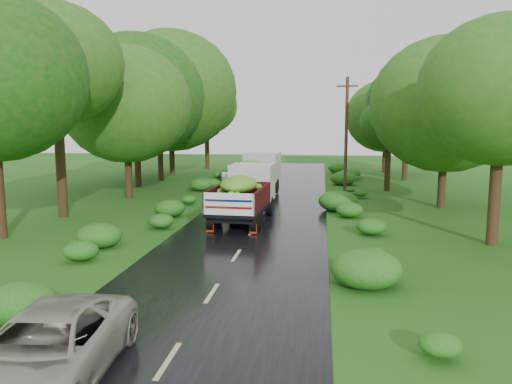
% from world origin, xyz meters
% --- Properties ---
extents(ground, '(120.00, 120.00, 0.00)m').
position_xyz_m(ground, '(0.00, 0.00, 0.00)').
color(ground, '#1A490F').
rests_on(ground, ground).
extents(road, '(6.50, 80.00, 0.02)m').
position_xyz_m(road, '(0.00, 5.00, 0.01)').
color(road, black).
rests_on(road, ground).
extents(road_lines, '(0.12, 69.60, 0.00)m').
position_xyz_m(road_lines, '(0.00, 6.00, 0.02)').
color(road_lines, '#BFB78C').
rests_on(road_lines, road).
extents(truck_near, '(2.49, 6.31, 2.61)m').
position_xyz_m(truck_near, '(-0.65, 10.26, 1.48)').
color(truck_near, black).
rests_on(truck_near, ground).
extents(truck_far, '(2.94, 6.63, 2.70)m').
position_xyz_m(truck_far, '(-1.22, 18.27, 1.53)').
color(truck_far, black).
rests_on(truck_far, ground).
extents(car, '(2.59, 4.94, 1.32)m').
position_xyz_m(car, '(-1.88, -5.18, 0.68)').
color(car, '#A29F90').
rests_on(car, road).
extents(utility_pole, '(1.30, 0.36, 7.49)m').
position_xyz_m(utility_pole, '(4.45, 18.60, 3.86)').
color(utility_pole, '#382616').
rests_on(utility_pole, ground).
extents(trees_left, '(5.81, 35.27, 9.62)m').
position_xyz_m(trees_left, '(-9.91, 21.86, 6.62)').
color(trees_left, black).
rests_on(trees_left, ground).
extents(trees_right, '(5.59, 32.51, 8.08)m').
position_xyz_m(trees_right, '(9.27, 22.24, 5.62)').
color(trees_right, black).
rests_on(trees_right, ground).
extents(shrubs, '(11.90, 44.00, 0.70)m').
position_xyz_m(shrubs, '(0.00, 14.00, 0.35)').
color(shrubs, '#185B15').
rests_on(shrubs, ground).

